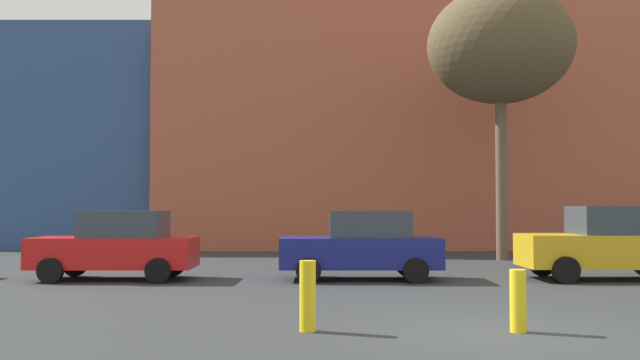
% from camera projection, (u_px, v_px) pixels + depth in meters
% --- Properties ---
extents(ground_plane, '(200.00, 200.00, 0.00)m').
position_uv_depth(ground_plane, '(497.00, 332.00, 10.58)').
color(ground_plane, '#2D3033').
extents(building_backdrop, '(40.22, 13.07, 12.87)m').
position_uv_depth(building_backdrop, '(407.00, 138.00, 36.47)').
color(building_backdrop, '#B2563D').
rests_on(building_backdrop, ground_plane).
extents(parked_car_1, '(4.00, 1.97, 1.74)m').
position_uv_depth(parked_car_1, '(114.00, 245.00, 18.17)').
color(parked_car_1, red).
rests_on(parked_car_1, ground_plane).
extents(parked_car_2, '(3.99, 1.96, 1.73)m').
position_uv_depth(parked_car_2, '(360.00, 245.00, 18.20)').
color(parked_car_2, navy).
rests_on(parked_car_2, ground_plane).
extents(parked_car_3, '(4.26, 2.09, 1.85)m').
position_uv_depth(parked_car_3, '(607.00, 243.00, 18.23)').
color(parked_car_3, gold).
rests_on(parked_car_3, ground_plane).
extents(bare_tree_0, '(5.05, 5.05, 9.45)m').
position_uv_depth(bare_tree_0, '(497.00, 47.00, 25.18)').
color(bare_tree_0, brown).
rests_on(bare_tree_0, ground_plane).
extents(bollard_yellow_0, '(0.24, 0.24, 0.91)m').
position_uv_depth(bollard_yellow_0, '(515.00, 301.00, 10.62)').
color(bollard_yellow_0, yellow).
rests_on(bollard_yellow_0, ground_plane).
extents(bollard_yellow_1, '(0.24, 0.24, 1.04)m').
position_uv_depth(bollard_yellow_1, '(304.00, 296.00, 10.68)').
color(bollard_yellow_1, yellow).
rests_on(bollard_yellow_1, ground_plane).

